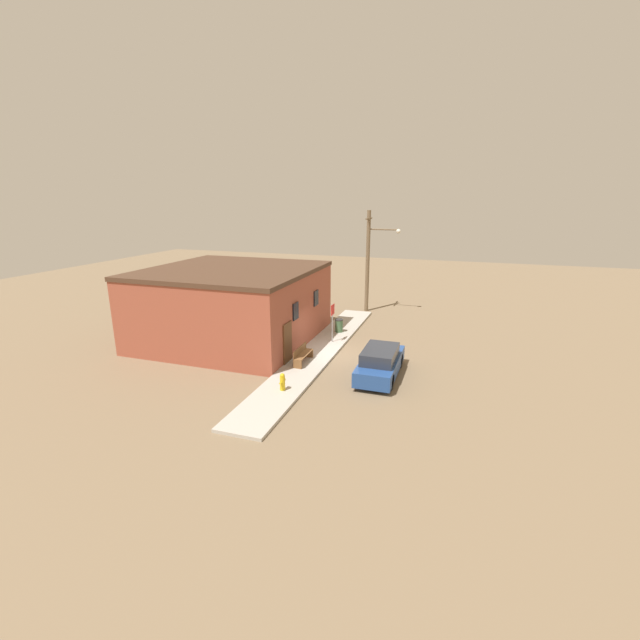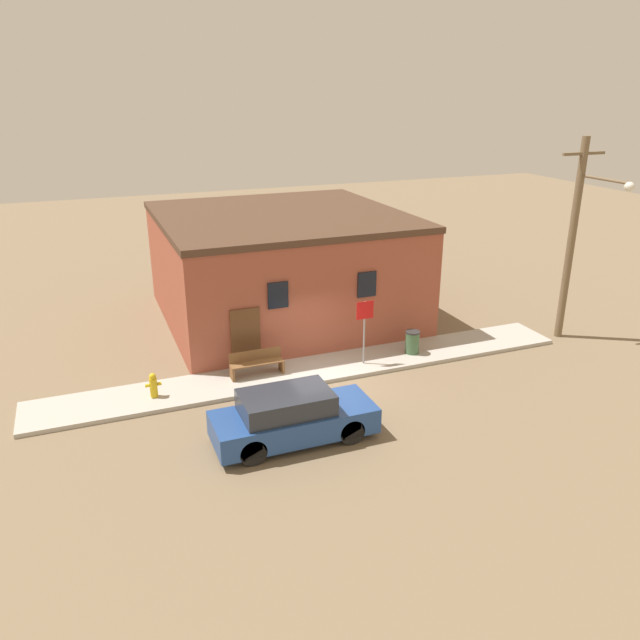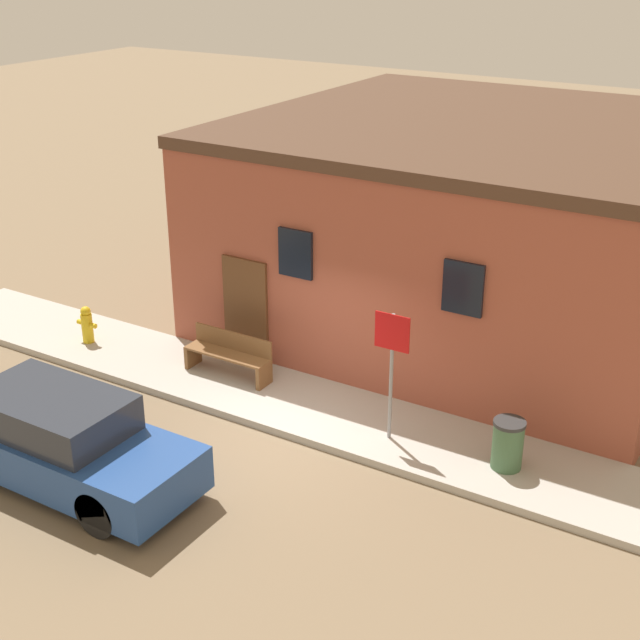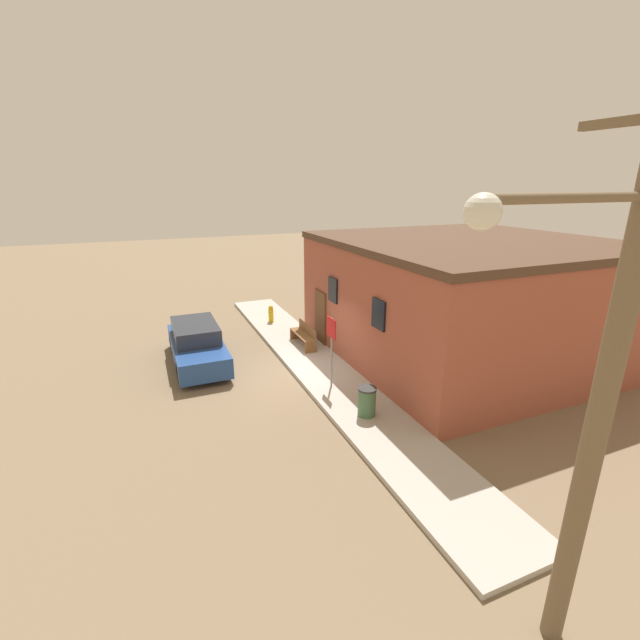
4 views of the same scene
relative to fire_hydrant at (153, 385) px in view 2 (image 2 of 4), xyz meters
The scene contains 9 objects.
ground_plane 5.35m from the fire_hydrant, ahead, with size 80.00×80.00×0.00m, color #7A664C.
sidewalk 5.28m from the fire_hydrant, ahead, with size 18.26×2.01×0.14m.
brick_building 8.45m from the fire_hydrant, 43.77° to the left, with size 9.38×9.33×4.31m.
fire_hydrant is the anchor object (origin of this frame).
stop_sign 7.07m from the fire_hydrant, ahead, with size 0.61×0.06×2.23m.
bench 3.35m from the fire_hydrant, ahead, with size 1.75×0.44×0.82m.
trash_bin 8.94m from the fire_hydrant, ahead, with size 0.51×0.51×0.82m.
utility_pole 15.53m from the fire_hydrant, ahead, with size 1.80×2.45×7.40m.
parked_car 4.85m from the fire_hydrant, 49.18° to the right, with size 4.39×1.68×1.46m.
Camera 2 is at (-6.77, -16.73, 9.02)m, focal length 35.00 mm.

